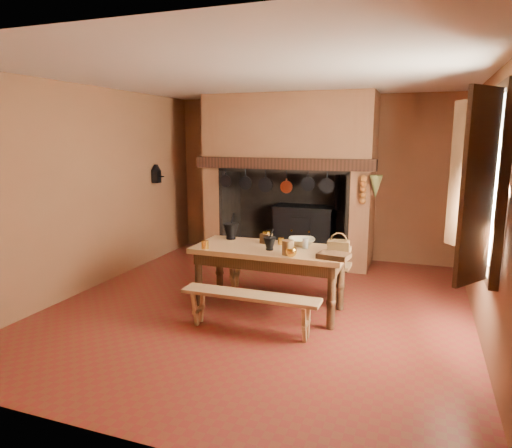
# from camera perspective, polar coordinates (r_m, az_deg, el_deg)

# --- Properties ---
(floor) EXTENTS (5.50, 5.50, 0.00)m
(floor) POSITION_cam_1_polar(r_m,az_deg,el_deg) (5.85, 0.51, -10.30)
(floor) COLOR maroon
(floor) RESTS_ON ground
(ceiling) EXTENTS (5.50, 5.50, 0.00)m
(ceiling) POSITION_cam_1_polar(r_m,az_deg,el_deg) (5.50, 0.56, 18.06)
(ceiling) COLOR silver
(ceiling) RESTS_ON back_wall
(back_wall) EXTENTS (5.00, 0.02, 2.80)m
(back_wall) POSITION_cam_1_polar(r_m,az_deg,el_deg) (8.13, 7.05, 5.76)
(back_wall) COLOR brown
(back_wall) RESTS_ON floor
(wall_left) EXTENTS (0.02, 5.50, 2.80)m
(wall_left) POSITION_cam_1_polar(r_m,az_deg,el_deg) (6.75, -19.94, 4.17)
(wall_left) COLOR brown
(wall_left) RESTS_ON floor
(wall_right) EXTENTS (0.02, 5.50, 2.80)m
(wall_right) POSITION_cam_1_polar(r_m,az_deg,el_deg) (5.24, 27.30, 1.84)
(wall_right) COLOR brown
(wall_right) RESTS_ON floor
(wall_front) EXTENTS (5.00, 0.02, 2.80)m
(wall_front) POSITION_cam_1_polar(r_m,az_deg,el_deg) (3.09, -16.78, -2.92)
(wall_front) COLOR brown
(wall_front) RESTS_ON floor
(chimney_breast) EXTENTS (2.95, 0.96, 2.80)m
(chimney_breast) POSITION_cam_1_polar(r_m,az_deg,el_deg) (7.75, 4.19, 8.62)
(chimney_breast) COLOR brown
(chimney_breast) RESTS_ON floor
(iron_range) EXTENTS (1.12, 0.55, 1.60)m
(iron_range) POSITION_cam_1_polar(r_m,az_deg,el_deg) (7.98, 6.11, -0.96)
(iron_range) COLOR black
(iron_range) RESTS_ON floor
(hearth_pans) EXTENTS (0.51, 0.62, 0.20)m
(hearth_pans) POSITION_cam_1_polar(r_m,az_deg,el_deg) (8.15, -1.23, -3.46)
(hearth_pans) COLOR gold
(hearth_pans) RESTS_ON floor
(hanging_pans) EXTENTS (1.92, 0.29, 0.27)m
(hanging_pans) POSITION_cam_1_polar(r_m,az_deg,el_deg) (7.32, 2.77, 4.96)
(hanging_pans) COLOR black
(hanging_pans) RESTS_ON chimney_breast
(onion_string) EXTENTS (0.12, 0.10, 0.46)m
(onion_string) POSITION_cam_1_polar(r_m,az_deg,el_deg) (7.02, 13.24, 4.19)
(onion_string) COLOR #A15C1D
(onion_string) RESTS_ON chimney_breast
(herb_bunch) EXTENTS (0.20, 0.20, 0.35)m
(herb_bunch) POSITION_cam_1_polar(r_m,az_deg,el_deg) (7.00, 14.72, 4.51)
(herb_bunch) COLOR brown
(herb_bunch) RESTS_ON chimney_breast
(window) EXTENTS (0.39, 1.75, 1.76)m
(window) POSITION_cam_1_polar(r_m,az_deg,el_deg) (4.79, 26.39, 4.81)
(window) COLOR white
(window) RESTS_ON wall_right
(wall_coffee_mill) EXTENTS (0.23, 0.16, 0.31)m
(wall_coffee_mill) POSITION_cam_1_polar(r_m,az_deg,el_deg) (7.94, -12.36, 6.32)
(wall_coffee_mill) COLOR black
(wall_coffee_mill) RESTS_ON wall_left
(work_table) EXTENTS (1.84, 0.82, 0.80)m
(work_table) POSITION_cam_1_polar(r_m,az_deg,el_deg) (5.55, 1.76, -4.20)
(work_table) COLOR #AC754E
(work_table) RESTS_ON floor
(bench_front) EXTENTS (1.55, 0.27, 0.44)m
(bench_front) POSITION_cam_1_polar(r_m,az_deg,el_deg) (5.04, -0.75, -9.88)
(bench_front) COLOR #AC754E
(bench_front) RESTS_ON floor
(bench_back) EXTENTS (1.77, 0.31, 0.50)m
(bench_back) POSITION_cam_1_polar(r_m,az_deg,el_deg) (6.18, 3.50, -5.49)
(bench_back) COLOR #AC754E
(bench_back) RESTS_ON floor
(mortar_large) EXTENTS (0.21, 0.21, 0.36)m
(mortar_large) POSITION_cam_1_polar(r_m,az_deg,el_deg) (5.94, -3.16, -0.78)
(mortar_large) COLOR black
(mortar_large) RESTS_ON work_table
(mortar_small) EXTENTS (0.15, 0.15, 0.26)m
(mortar_small) POSITION_cam_1_polar(r_m,az_deg,el_deg) (5.37, 1.72, -2.37)
(mortar_small) COLOR black
(mortar_small) RESTS_ON work_table
(coffee_grinder) EXTENTS (0.18, 0.15, 0.19)m
(coffee_grinder) POSITION_cam_1_polar(r_m,az_deg,el_deg) (5.72, 1.29, -1.71)
(coffee_grinder) COLOR #361F11
(coffee_grinder) RESTS_ON work_table
(brass_mug_a) EXTENTS (0.10, 0.10, 0.10)m
(brass_mug_a) POSITION_cam_1_polar(r_m,az_deg,el_deg) (5.48, -6.39, -2.59)
(brass_mug_a) COLOR gold
(brass_mug_a) RESTS_ON work_table
(brass_mug_b) EXTENTS (0.08, 0.08, 0.09)m
(brass_mug_b) POSITION_cam_1_polar(r_m,az_deg,el_deg) (5.67, 3.14, -2.14)
(brass_mug_b) COLOR gold
(brass_mug_b) RESTS_ON work_table
(mixing_bowl) EXTENTS (0.42, 0.42, 0.08)m
(mixing_bowl) POSITION_cam_1_polar(r_m,az_deg,el_deg) (5.68, 5.74, -2.18)
(mixing_bowl) COLOR beige
(mixing_bowl) RESTS_ON work_table
(stoneware_crock) EXTENTS (0.15, 0.15, 0.17)m
(stoneware_crock) POSITION_cam_1_polar(r_m,az_deg,el_deg) (5.17, 4.00, -2.95)
(stoneware_crock) COLOR brown
(stoneware_crock) RESTS_ON work_table
(glass_jar) EXTENTS (0.08, 0.08, 0.12)m
(glass_jar) POSITION_cam_1_polar(r_m,az_deg,el_deg) (5.48, 6.20, -2.44)
(glass_jar) COLOR beige
(glass_jar) RESTS_ON work_table
(wicker_basket) EXTENTS (0.26, 0.20, 0.24)m
(wicker_basket) POSITION_cam_1_polar(r_m,az_deg,el_deg) (5.35, 10.27, -2.71)
(wicker_basket) COLOR #463015
(wicker_basket) RESTS_ON work_table
(wooden_tray) EXTENTS (0.37, 0.29, 0.06)m
(wooden_tray) POSITION_cam_1_polar(r_m,az_deg,el_deg) (5.10, 9.71, -3.93)
(wooden_tray) COLOR #361F11
(wooden_tray) RESTS_ON work_table
(brass_cup) EXTENTS (0.14, 0.14, 0.10)m
(brass_cup) POSITION_cam_1_polar(r_m,az_deg,el_deg) (5.10, 4.40, -3.54)
(brass_cup) COLOR gold
(brass_cup) RESTS_ON work_table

